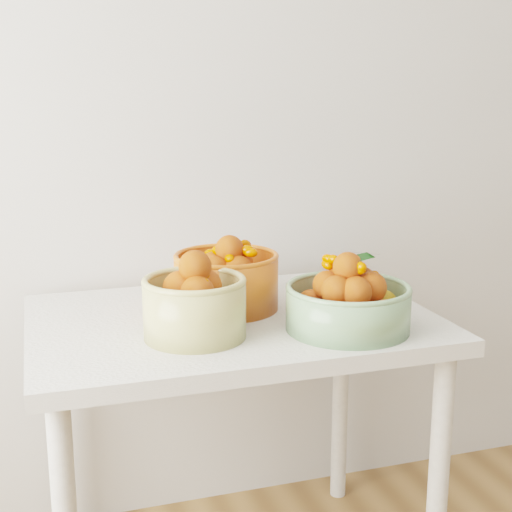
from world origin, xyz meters
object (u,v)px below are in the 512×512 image
at_px(table, 232,352).
at_px(bowl_green, 348,303).
at_px(bowl_orange, 227,279).
at_px(bowl_cream, 195,304).

xyz_separation_m(table, bowl_green, (0.23, -0.18, 0.16)).
height_order(table, bowl_orange, bowl_orange).
height_order(table, bowl_cream, bowl_cream).
relative_size(table, bowl_green, 2.82).
distance_m(bowl_cream, bowl_orange, 0.23).
relative_size(table, bowl_orange, 2.98).
bearing_deg(bowl_orange, bowl_green, -47.57).
xyz_separation_m(table, bowl_orange, (0.01, 0.07, 0.17)).
bearing_deg(bowl_orange, table, -94.62).
relative_size(table, bowl_cream, 3.55).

